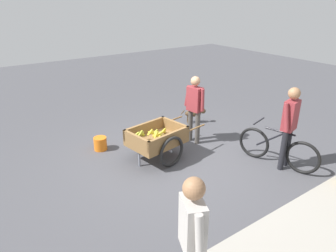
{
  "coord_description": "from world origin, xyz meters",
  "views": [
    {
      "loc": [
        3.38,
        4.56,
        3.17
      ],
      "look_at": [
        0.11,
        -0.11,
        0.75
      ],
      "focal_mm": 33.02,
      "sensor_mm": 36.0,
      "label": 1
    }
  ],
  "objects_px": {
    "vendor_person": "(195,104)",
    "bystander_person": "(192,235)",
    "cyclist_person": "(290,121)",
    "plastic_bucket": "(100,144)",
    "dog": "(194,113)",
    "fruit_cart": "(157,139)",
    "bicycle": "(277,149)"
  },
  "relations": [
    {
      "from": "vendor_person",
      "to": "bystander_person",
      "type": "xyz_separation_m",
      "value": [
        2.66,
        3.18,
        0.05
      ]
    },
    {
      "from": "cyclist_person",
      "to": "plastic_bucket",
      "type": "distance_m",
      "value": 3.95
    },
    {
      "from": "dog",
      "to": "plastic_bucket",
      "type": "relative_size",
      "value": 2.08
    },
    {
      "from": "bystander_person",
      "to": "vendor_person",
      "type": "bearing_deg",
      "value": -129.9
    },
    {
      "from": "vendor_person",
      "to": "plastic_bucket",
      "type": "relative_size",
      "value": 5.37
    },
    {
      "from": "plastic_bucket",
      "to": "bystander_person",
      "type": "xyz_separation_m",
      "value": [
        0.72,
        4.05,
        0.84
      ]
    },
    {
      "from": "vendor_person",
      "to": "cyclist_person",
      "type": "height_order",
      "value": "cyclist_person"
    },
    {
      "from": "fruit_cart",
      "to": "vendor_person",
      "type": "relative_size",
      "value": 1.12
    },
    {
      "from": "fruit_cart",
      "to": "bystander_person",
      "type": "relative_size",
      "value": 1.07
    },
    {
      "from": "fruit_cart",
      "to": "bicycle",
      "type": "height_order",
      "value": "bicycle"
    },
    {
      "from": "dog",
      "to": "plastic_bucket",
      "type": "height_order",
      "value": "dog"
    },
    {
      "from": "vendor_person",
      "to": "cyclist_person",
      "type": "distance_m",
      "value": 2.05
    },
    {
      "from": "cyclist_person",
      "to": "dog",
      "type": "relative_size",
      "value": 2.72
    },
    {
      "from": "fruit_cart",
      "to": "bicycle",
      "type": "xyz_separation_m",
      "value": [
        -1.83,
        1.59,
        -0.08
      ]
    },
    {
      "from": "vendor_person",
      "to": "dog",
      "type": "relative_size",
      "value": 2.59
    },
    {
      "from": "fruit_cart",
      "to": "cyclist_person",
      "type": "distance_m",
      "value": 2.61
    },
    {
      "from": "fruit_cart",
      "to": "plastic_bucket",
      "type": "xyz_separation_m",
      "value": [
        0.8,
        -1.05,
        -0.29
      ]
    },
    {
      "from": "fruit_cart",
      "to": "bystander_person",
      "type": "xyz_separation_m",
      "value": [
        1.52,
        3.0,
        0.54
      ]
    },
    {
      "from": "vendor_person",
      "to": "bystander_person",
      "type": "relative_size",
      "value": 0.95
    },
    {
      "from": "fruit_cart",
      "to": "vendor_person",
      "type": "bearing_deg",
      "value": -170.93
    },
    {
      "from": "fruit_cart",
      "to": "dog",
      "type": "distance_m",
      "value": 2.19
    },
    {
      "from": "fruit_cart",
      "to": "plastic_bucket",
      "type": "relative_size",
      "value": 6.02
    },
    {
      "from": "vendor_person",
      "to": "plastic_bucket",
      "type": "height_order",
      "value": "vendor_person"
    },
    {
      "from": "dog",
      "to": "bicycle",
      "type": "bearing_deg",
      "value": 88.45
    },
    {
      "from": "fruit_cart",
      "to": "plastic_bucket",
      "type": "bearing_deg",
      "value": -52.68
    },
    {
      "from": "fruit_cart",
      "to": "vendor_person",
      "type": "height_order",
      "value": "vendor_person"
    },
    {
      "from": "bicycle",
      "to": "plastic_bucket",
      "type": "height_order",
      "value": "bicycle"
    },
    {
      "from": "dog",
      "to": "vendor_person",
      "type": "bearing_deg",
      "value": 49.56
    },
    {
      "from": "bystander_person",
      "to": "fruit_cart",
      "type": "bearing_deg",
      "value": -116.89
    },
    {
      "from": "cyclist_person",
      "to": "bystander_person",
      "type": "height_order",
      "value": "cyclist_person"
    },
    {
      "from": "vendor_person",
      "to": "cyclist_person",
      "type": "relative_size",
      "value": 0.95
    },
    {
      "from": "dog",
      "to": "plastic_bucket",
      "type": "distance_m",
      "value": 2.7
    }
  ]
}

